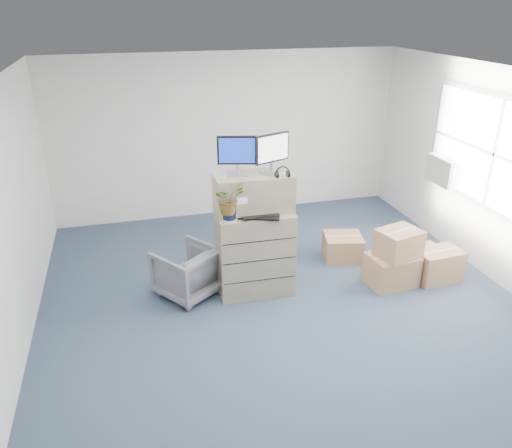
# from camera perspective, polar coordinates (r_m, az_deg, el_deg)

# --- Properties ---
(ground) EXTENTS (7.00, 7.00, 0.00)m
(ground) POSITION_cam_1_polar(r_m,az_deg,el_deg) (6.21, 3.98, -10.69)
(ground) COLOR #2A3A4C
(ground) RESTS_ON ground
(wall_back) EXTENTS (6.00, 0.02, 2.80)m
(wall_back) POSITION_cam_1_polar(r_m,az_deg,el_deg) (8.74, -3.25, 10.02)
(wall_back) COLOR beige
(wall_back) RESTS_ON ground
(window) EXTENTS (0.07, 2.72, 1.52)m
(window) POSITION_cam_1_polar(r_m,az_deg,el_deg) (7.30, 25.77, 7.19)
(window) COLOR gray
(window) RESTS_ON wall_right
(ac_unit) EXTENTS (0.24, 0.60, 0.40)m
(ac_unit) POSITION_cam_1_polar(r_m,az_deg,el_deg) (8.06, 20.69, 5.75)
(ac_unit) COLOR silver
(ac_unit) RESTS_ON wall_right
(filing_cabinet_lower) EXTENTS (0.98, 0.61, 1.12)m
(filing_cabinet_lower) POSITION_cam_1_polar(r_m,az_deg,el_deg) (6.48, -0.18, -3.19)
(filing_cabinet_lower) COLOR #83745A
(filing_cabinet_lower) RESTS_ON ground
(filing_cabinet_upper) EXTENTS (0.97, 0.51, 0.48)m
(filing_cabinet_upper) POSITION_cam_1_polar(r_m,az_deg,el_deg) (6.20, -0.30, 3.63)
(filing_cabinet_upper) COLOR #83745A
(filing_cabinet_upper) RESTS_ON filing_cabinet_lower
(monitor_left) EXTENTS (0.48, 0.24, 0.48)m
(monitor_left) POSITION_cam_1_polar(r_m,az_deg,el_deg) (6.01, -2.12, 8.07)
(monitor_left) COLOR #99999E
(monitor_left) RESTS_ON filing_cabinet_upper
(monitor_right) EXTENTS (0.47, 0.27, 0.49)m
(monitor_right) POSITION_cam_1_polar(r_m,az_deg,el_deg) (6.09, 1.87, 8.34)
(monitor_right) COLOR #99999E
(monitor_right) RESTS_ON filing_cabinet_upper
(headphones) EXTENTS (0.17, 0.02, 0.17)m
(headphones) POSITION_cam_1_polar(r_m,az_deg,el_deg) (6.01, 3.05, 5.85)
(headphones) COLOR black
(headphones) RESTS_ON filing_cabinet_upper
(keyboard) EXTENTS (0.55, 0.38, 0.03)m
(keyboard) POSITION_cam_1_polar(r_m,az_deg,el_deg) (6.08, 0.35, 0.89)
(keyboard) COLOR black
(keyboard) RESTS_ON filing_cabinet_lower
(mouse) EXTENTS (0.11, 0.07, 0.04)m
(mouse) POSITION_cam_1_polar(r_m,az_deg,el_deg) (6.20, 2.66, 1.41)
(mouse) COLOR silver
(mouse) RESTS_ON filing_cabinet_lower
(water_bottle) EXTENTS (0.09, 0.09, 0.31)m
(water_bottle) POSITION_cam_1_polar(r_m,az_deg,el_deg) (6.25, 0.56, 2.96)
(water_bottle) COLOR gray
(water_bottle) RESTS_ON filing_cabinet_lower
(phone_dock) EXTENTS (0.07, 0.06, 0.14)m
(phone_dock) POSITION_cam_1_polar(r_m,az_deg,el_deg) (6.24, -0.87, 1.87)
(phone_dock) COLOR silver
(phone_dock) RESTS_ON filing_cabinet_lower
(external_drive) EXTENTS (0.26, 0.23, 0.07)m
(external_drive) POSITION_cam_1_polar(r_m,az_deg,el_deg) (6.42, 2.49, 2.36)
(external_drive) COLOR black
(external_drive) RESTS_ON filing_cabinet_lower
(tissue_box) EXTENTS (0.27, 0.18, 0.09)m
(tissue_box) POSITION_cam_1_polar(r_m,az_deg,el_deg) (6.34, 2.48, 2.86)
(tissue_box) COLOR #3A75C7
(tissue_box) RESTS_ON external_drive
(potted_plant) EXTENTS (0.43, 0.47, 0.40)m
(potted_plant) POSITION_cam_1_polar(r_m,az_deg,el_deg) (5.94, -3.13, 2.53)
(potted_plant) COLOR #99B390
(potted_plant) RESTS_ON filing_cabinet_lower
(office_chair) EXTENTS (0.95, 0.94, 0.72)m
(office_chair) POSITION_cam_1_polar(r_m,az_deg,el_deg) (6.54, -7.86, -5.18)
(office_chair) COLOR slate
(office_chair) RESTS_ON ground
(cardboard_boxes) EXTENTS (1.64, 1.46, 0.81)m
(cardboard_boxes) POSITION_cam_1_polar(r_m,az_deg,el_deg) (7.20, 15.81, -3.79)
(cardboard_boxes) COLOR brown
(cardboard_boxes) RESTS_ON ground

